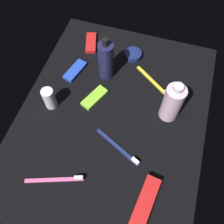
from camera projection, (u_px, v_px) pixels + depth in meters
ground_plane at (112, 117)px, 86.97cm from camera, size 84.00×64.00×1.20cm
lotion_bottle at (106, 60)px, 88.36cm from camera, size 5.50×5.50×18.32cm
bodywash_bottle at (172, 103)px, 80.14cm from camera, size 6.41×6.41×16.98cm
deodorant_stick at (49, 98)px, 84.97cm from camera, size 4.18×4.18×8.56cm
toothbrush_navy at (120, 149)px, 79.96cm from camera, size 8.94×16.72×2.10cm
toothbrush_pink at (58, 179)px, 75.16cm from camera, size 7.08×17.38×2.10cm
toothbrush_yellow at (155, 83)px, 92.59cm from camera, size 11.51×15.30×2.10cm
toothpaste_box_red at (143, 207)px, 70.41cm from camera, size 18.03×6.74×3.20cm
snack_bar_red at (91, 43)px, 102.36cm from camera, size 11.11×6.84×1.50cm
snack_bar_blue at (75, 71)px, 95.28cm from camera, size 11.08×6.57×1.50cm
snack_bar_lime at (94, 98)px, 89.30cm from camera, size 11.13×7.85×1.50cm
cream_tin_left at (133, 55)px, 98.77cm from camera, size 6.82×6.82×2.20cm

